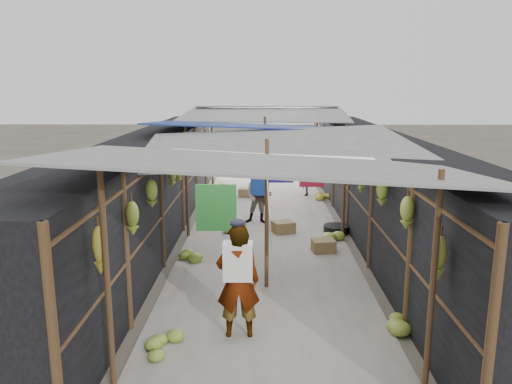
{
  "coord_description": "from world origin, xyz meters",
  "views": [
    {
      "loc": [
        -0.09,
        -5.17,
        3.46
      ],
      "look_at": [
        -0.21,
        5.14,
        1.25
      ],
      "focal_mm": 35.0,
      "sensor_mm": 36.0,
      "label": 1
    }
  ],
  "objects_px": {
    "crate_near": "(323,246)",
    "shopper_blue": "(259,196)",
    "vendor_elderly": "(238,281)",
    "vendor_seated": "(306,182)",
    "black_basin": "(336,229)"
  },
  "relations": [
    {
      "from": "crate_near",
      "to": "shopper_blue",
      "type": "xyz_separation_m",
      "value": [
        -1.38,
        2.25,
        0.58
      ]
    },
    {
      "from": "vendor_elderly",
      "to": "shopper_blue",
      "type": "bearing_deg",
      "value": -96.07
    },
    {
      "from": "vendor_elderly",
      "to": "shopper_blue",
      "type": "height_order",
      "value": "vendor_elderly"
    },
    {
      "from": "crate_near",
      "to": "vendor_elderly",
      "type": "bearing_deg",
      "value": -121.65
    },
    {
      "from": "vendor_elderly",
      "to": "vendor_seated",
      "type": "relative_size",
      "value": 1.77
    },
    {
      "from": "crate_near",
      "to": "black_basin",
      "type": "height_order",
      "value": "crate_near"
    },
    {
      "from": "shopper_blue",
      "to": "vendor_seated",
      "type": "height_order",
      "value": "shopper_blue"
    },
    {
      "from": "shopper_blue",
      "to": "vendor_seated",
      "type": "relative_size",
      "value": 1.56
    },
    {
      "from": "black_basin",
      "to": "vendor_elderly",
      "type": "height_order",
      "value": "vendor_elderly"
    },
    {
      "from": "crate_near",
      "to": "vendor_seated",
      "type": "height_order",
      "value": "vendor_seated"
    },
    {
      "from": "black_basin",
      "to": "shopper_blue",
      "type": "distance_m",
      "value": 2.12
    },
    {
      "from": "crate_near",
      "to": "shopper_blue",
      "type": "relative_size",
      "value": 0.32
    },
    {
      "from": "crate_near",
      "to": "vendor_seated",
      "type": "distance_m",
      "value": 5.53
    },
    {
      "from": "black_basin",
      "to": "shopper_blue",
      "type": "xyz_separation_m",
      "value": [
        -1.86,
        0.79,
        0.63
      ]
    },
    {
      "from": "vendor_elderly",
      "to": "vendor_seated",
      "type": "height_order",
      "value": "vendor_elderly"
    }
  ]
}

